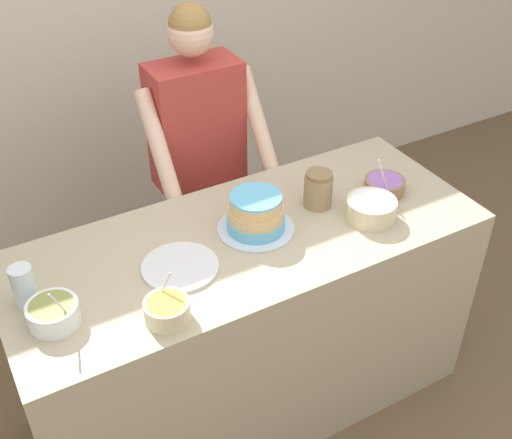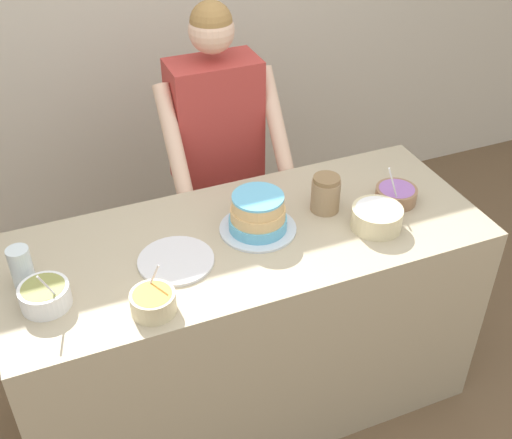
# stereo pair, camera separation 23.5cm
# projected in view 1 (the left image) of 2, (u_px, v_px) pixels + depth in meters

# --- Properties ---
(wall_back) EXTENTS (10.00, 0.05, 2.60)m
(wall_back) POSITION_uv_depth(u_px,v_px,m) (104.00, 23.00, 3.26)
(wall_back) COLOR beige
(wall_back) RESTS_ON ground_plane
(counter) EXTENTS (1.84, 0.74, 0.93)m
(counter) POSITION_uv_depth(u_px,v_px,m) (247.00, 324.00, 2.70)
(counter) COLOR tan
(counter) RESTS_ON ground_plane
(person_baker) EXTENTS (0.54, 0.46, 1.61)m
(person_baker) POSITION_uv_depth(u_px,v_px,m) (198.00, 146.00, 2.92)
(person_baker) COLOR #2D2D38
(person_baker) RESTS_ON ground_plane
(cake) EXTENTS (0.30, 0.30, 0.16)m
(cake) POSITION_uv_depth(u_px,v_px,m) (256.00, 215.00, 2.42)
(cake) COLOR silver
(cake) RESTS_ON counter
(frosting_bowl_olive) EXTENTS (0.17, 0.17, 0.18)m
(frosting_bowl_olive) POSITION_uv_depth(u_px,v_px,m) (53.00, 313.00, 2.03)
(frosting_bowl_olive) COLOR white
(frosting_bowl_olive) RESTS_ON counter
(frosting_bowl_orange) EXTENTS (0.15, 0.15, 0.15)m
(frosting_bowl_orange) POSITION_uv_depth(u_px,v_px,m) (167.00, 310.00, 2.05)
(frosting_bowl_orange) COLOR beige
(frosting_bowl_orange) RESTS_ON counter
(frosting_bowl_purple) EXTENTS (0.17, 0.17, 0.18)m
(frosting_bowl_purple) POSITION_uv_depth(u_px,v_px,m) (384.00, 185.00, 2.65)
(frosting_bowl_purple) COLOR #936B4C
(frosting_bowl_purple) RESTS_ON counter
(frosting_bowl_white) EXTENTS (0.20, 0.20, 0.09)m
(frosting_bowl_white) POSITION_uv_depth(u_px,v_px,m) (371.00, 208.00, 2.49)
(frosting_bowl_white) COLOR beige
(frosting_bowl_white) RESTS_ON counter
(drinking_glass) EXTENTS (0.08, 0.08, 0.15)m
(drinking_glass) POSITION_uv_depth(u_px,v_px,m) (24.00, 286.00, 2.09)
(drinking_glass) COLOR silver
(drinking_glass) RESTS_ON counter
(ceramic_plate) EXTENTS (0.28, 0.28, 0.01)m
(ceramic_plate) POSITION_uv_depth(u_px,v_px,m) (180.00, 267.00, 2.27)
(ceramic_plate) COLOR silver
(ceramic_plate) RESTS_ON counter
(stoneware_jar) EXTENTS (0.12, 0.12, 0.15)m
(stoneware_jar) POSITION_uv_depth(u_px,v_px,m) (318.00, 189.00, 2.55)
(stoneware_jar) COLOR #9E7F5B
(stoneware_jar) RESTS_ON counter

